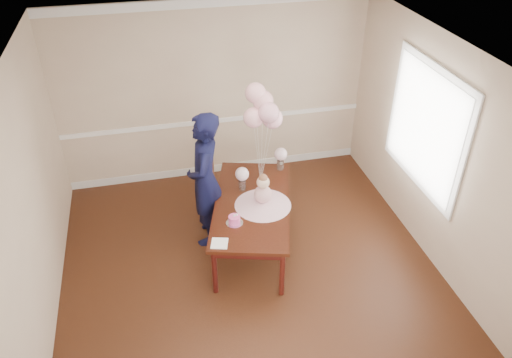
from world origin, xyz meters
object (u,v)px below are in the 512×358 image
(dining_table_top, at_px, (252,204))
(birthday_cake, at_px, (234,220))
(woman, at_px, (205,180))
(dining_chair_seat, at_px, (227,202))

(dining_table_top, xyz_separation_m, birthday_cake, (-0.29, -0.35, 0.08))
(birthday_cake, distance_m, woman, 0.70)
(dining_table_top, relative_size, dining_chair_seat, 3.82)
(birthday_cake, bearing_deg, woman, 110.29)
(dining_chair_seat, relative_size, woman, 0.26)
(dining_table_top, distance_m, birthday_cake, 0.46)
(birthday_cake, xyz_separation_m, dining_chair_seat, (0.03, 0.69, -0.25))
(dining_table_top, bearing_deg, birthday_cake, -113.96)
(woman, bearing_deg, birthday_cake, 33.49)
(dining_table_top, height_order, birthday_cake, birthday_cake)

